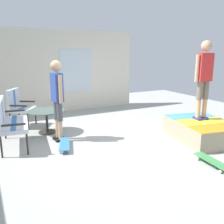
# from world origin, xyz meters

# --- Properties ---
(ground_plane) EXTENTS (12.00, 12.00, 0.10)m
(ground_plane) POSITION_xyz_m (0.00, 0.00, -0.05)
(ground_plane) COLOR #A8A8A3
(house_facade) EXTENTS (0.23, 6.00, 2.67)m
(house_facade) POSITION_xyz_m (3.80, 0.49, 1.33)
(house_facade) COLOR silver
(house_facade) RESTS_ON ground_plane
(skate_ramp) EXTENTS (1.88, 2.02, 0.44)m
(skate_ramp) POSITION_xyz_m (-0.49, -1.96, 0.22)
(skate_ramp) COLOR tan
(skate_ramp) RESTS_ON ground_plane
(patio_bench) EXTENTS (1.32, 0.72, 1.02)m
(patio_bench) POSITION_xyz_m (1.05, 2.06, 0.62)
(patio_bench) COLOR #2D2823
(patio_bench) RESTS_ON ground_plane
(patio_chair_near_house) EXTENTS (0.82, 0.79, 1.02)m
(patio_chair_near_house) POSITION_xyz_m (2.50, 1.66, 0.61)
(patio_chair_near_house) COLOR #2D2823
(patio_chair_near_house) RESTS_ON ground_plane
(patio_table) EXTENTS (0.90, 0.90, 0.57)m
(patio_table) POSITION_xyz_m (1.65, 1.12, 0.40)
(patio_table) COLOR #2D2823
(patio_table) RESTS_ON ground_plane
(person_watching) EXTENTS (0.48, 0.27, 1.80)m
(person_watching) POSITION_xyz_m (0.97, 1.01, 1.07)
(person_watching) COLOR black
(person_watching) RESTS_ON ground_plane
(person_skater) EXTENTS (0.28, 0.48, 1.78)m
(person_skater) POSITION_xyz_m (-0.34, -2.01, 1.49)
(person_skater) COLOR navy
(person_skater) RESTS_ON skate_ramp
(skateboard_by_bench) EXTENTS (0.82, 0.44, 0.10)m
(skateboard_by_bench) POSITION_xyz_m (0.44, 1.05, 0.08)
(skateboard_by_bench) COLOR #3372B2
(skateboard_by_bench) RESTS_ON ground_plane
(skateboard_spare) EXTENTS (0.82, 0.28, 0.10)m
(skateboard_spare) POSITION_xyz_m (-1.60, -1.03, 0.08)
(skateboard_spare) COLOR #3F8C4C
(skateboard_spare) RESTS_ON ground_plane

